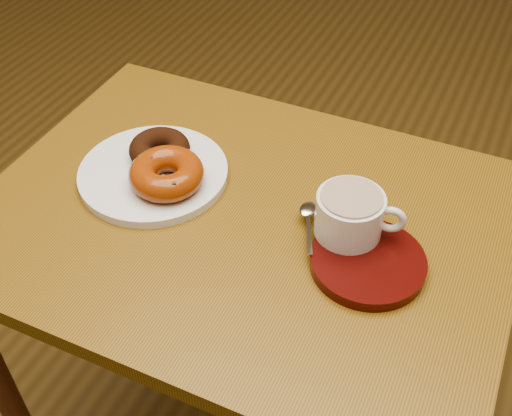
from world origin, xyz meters
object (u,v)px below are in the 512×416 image
at_px(cafe_table, 245,266).
at_px(saucer, 368,262).
at_px(donut_plate, 153,173).
at_px(coffee_cup, 351,214).

relative_size(cafe_table, saucer, 5.02).
distance_m(cafe_table, saucer, 0.24).
bearing_deg(donut_plate, coffee_cup, 0.02).
relative_size(donut_plate, coffee_cup, 1.89).
relative_size(saucer, coffee_cup, 1.27).
distance_m(saucer, coffee_cup, 0.07).
height_order(donut_plate, saucer, saucer).
bearing_deg(coffee_cup, saucer, -53.84).
xyz_separation_m(cafe_table, saucer, (0.20, -0.02, 0.13)).
bearing_deg(saucer, coffee_cup, 138.26).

